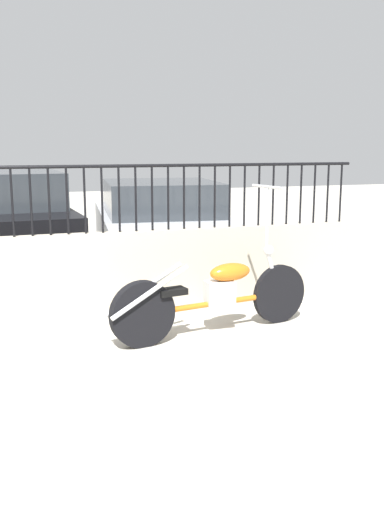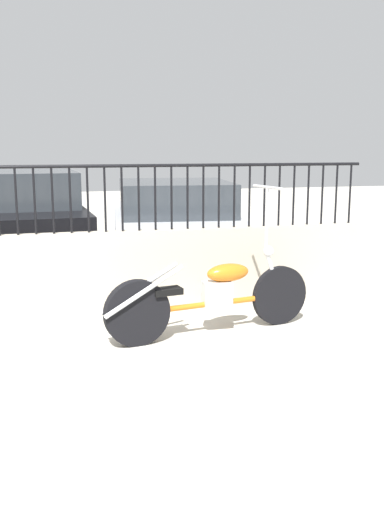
# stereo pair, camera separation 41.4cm
# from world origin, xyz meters

# --- Properties ---
(low_wall) EXTENTS (8.16, 0.18, 0.92)m
(low_wall) POSITION_xyz_m (0.00, 2.50, 0.46)
(low_wall) COLOR #B2A893
(low_wall) RESTS_ON ground_plane
(fence_railing) EXTENTS (8.16, 0.04, 0.73)m
(fence_railing) POSITION_xyz_m (-0.00, 2.50, 1.41)
(fence_railing) COLOR black
(fence_railing) RESTS_ON low_wall
(motorcycle_orange) EXTENTS (2.21, 0.64, 1.46)m
(motorcycle_orange) POSITION_xyz_m (1.84, 1.45, 0.40)
(motorcycle_orange) COLOR black
(motorcycle_orange) RESTS_ON ground_plane
(car_black) EXTENTS (1.95, 4.02, 1.47)m
(car_black) POSITION_xyz_m (0.05, 5.51, 0.73)
(car_black) COLOR black
(car_black) RESTS_ON ground_plane
(car_silver) EXTENTS (2.28, 4.19, 1.31)m
(car_silver) POSITION_xyz_m (2.34, 4.96, 0.66)
(car_silver) COLOR black
(car_silver) RESTS_ON ground_plane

